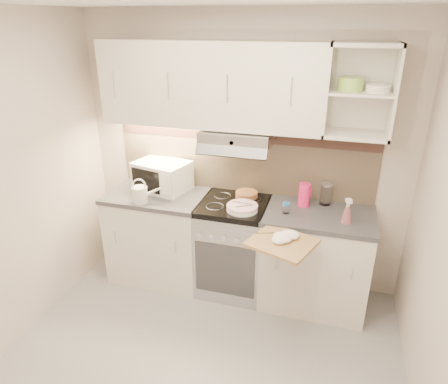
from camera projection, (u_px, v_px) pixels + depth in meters
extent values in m
plane|color=gray|center=(194.00, 374.00, 2.94)|extent=(3.00, 3.00, 0.00)
cube|color=beige|center=(243.00, 155.00, 3.67)|extent=(3.00, 0.04, 2.50)
cube|color=tan|center=(242.00, 159.00, 3.68)|extent=(2.40, 0.02, 0.64)
cube|color=#3C2520|center=(242.00, 138.00, 3.59)|extent=(2.40, 0.01, 0.08)
cube|color=silver|center=(210.00, 85.00, 3.33)|extent=(1.90, 0.34, 0.70)
cube|color=silver|center=(361.00, 91.00, 3.02)|extent=(0.50, 0.34, 0.70)
cylinder|color=#8FC44B|center=(350.00, 84.00, 3.02)|extent=(0.19, 0.19, 0.10)
cylinder|color=white|center=(378.00, 88.00, 2.98)|extent=(0.18, 0.18, 0.06)
cube|color=#B7B7BC|center=(238.00, 137.00, 3.41)|extent=(0.60, 0.40, 0.12)
cube|color=silver|center=(160.00, 237.00, 3.93)|extent=(0.90, 0.60, 0.86)
cube|color=#47474C|center=(157.00, 195.00, 3.75)|extent=(0.92, 0.62, 0.04)
cube|color=silver|center=(315.00, 261.00, 3.54)|extent=(0.90, 0.60, 0.86)
cube|color=#47474C|center=(320.00, 216.00, 3.36)|extent=(0.92, 0.62, 0.04)
cube|color=#B7B7BC|center=(233.00, 249.00, 3.74)|extent=(0.60, 0.58, 0.85)
cube|color=black|center=(234.00, 205.00, 3.56)|extent=(0.60, 0.60, 0.05)
cube|color=white|center=(162.00, 176.00, 3.79)|extent=(0.55, 0.46, 0.27)
cube|color=black|center=(154.00, 182.00, 3.63)|extent=(0.31, 0.09, 0.21)
cylinder|color=silver|center=(140.00, 195.00, 3.53)|extent=(0.14, 0.14, 0.15)
cone|color=silver|center=(152.00, 192.00, 3.53)|extent=(0.19, 0.10, 0.11)
torus|color=silver|center=(139.00, 185.00, 3.49)|extent=(0.12, 0.05, 0.12)
cylinder|color=white|center=(242.00, 210.00, 3.41)|extent=(0.27, 0.27, 0.02)
cylinder|color=white|center=(242.00, 208.00, 3.40)|extent=(0.27, 0.27, 0.02)
cylinder|color=white|center=(242.00, 206.00, 3.39)|extent=(0.27, 0.27, 0.02)
cube|color=silver|center=(242.00, 205.00, 3.39)|extent=(0.17, 0.04, 0.01)
cylinder|color=#B46D43|center=(247.00, 194.00, 3.66)|extent=(0.20, 0.20, 0.05)
cylinder|color=#F72265|center=(304.00, 195.00, 3.46)|extent=(0.10, 0.10, 0.20)
cube|color=#F72265|center=(310.00, 192.00, 3.45)|extent=(0.02, 0.03, 0.09)
cylinder|color=white|center=(326.00, 195.00, 3.49)|extent=(0.10, 0.10, 0.18)
cylinder|color=#B7B7BC|center=(327.00, 184.00, 3.45)|extent=(0.10, 0.10, 0.02)
cylinder|color=white|center=(286.00, 209.00, 3.35)|extent=(0.06, 0.06, 0.07)
cylinder|color=blue|center=(286.00, 204.00, 3.33)|extent=(0.06, 0.06, 0.02)
cone|color=pink|center=(347.00, 214.00, 3.18)|extent=(0.09, 0.09, 0.14)
cube|color=tan|center=(282.00, 243.00, 2.97)|extent=(0.56, 0.53, 0.02)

